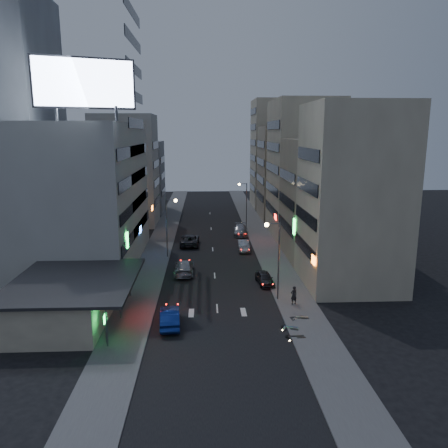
{
  "coord_description": "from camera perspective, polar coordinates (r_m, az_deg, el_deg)",
  "views": [
    {
      "loc": [
        -1.15,
        -36.05,
        16.93
      ],
      "look_at": [
        1.26,
        17.01,
        5.7
      ],
      "focal_mm": 35.0,
      "sensor_mm": 36.0,
      "label": 1
    }
  ],
  "objects": [
    {
      "name": "street_lamp_right_near",
      "position": [
        44.17,
        6.69,
        -3.32
      ],
      "size": [
        1.6,
        0.44,
        8.02
      ],
      "color": "#595B60",
      "rests_on": "sidewalk_right"
    },
    {
      "name": "food_court",
      "position": [
        42.82,
        -20.02,
        -9.24
      ],
      "size": [
        11.0,
        13.0,
        3.88
      ],
      "color": "#C0B496",
      "rests_on": "ground"
    },
    {
      "name": "sidewalk_right",
      "position": [
        68.78,
        5.13,
        -2.3
      ],
      "size": [
        4.0,
        120.0,
        0.12
      ],
      "primitive_type": "cube",
      "color": "#4C4C4F",
      "rests_on": "ground"
    },
    {
      "name": "far_left_a",
      "position": [
        82.6,
        -12.69,
        6.84
      ],
      "size": [
        11.0,
        10.0,
        20.0
      ],
      "primitive_type": "cube",
      "color": "#A5A5A0",
      "rests_on": "ground"
    },
    {
      "name": "street_lamp_left",
      "position": [
        59.38,
        -7.15,
        0.62
      ],
      "size": [
        1.6,
        0.44,
        8.02
      ],
      "color": "#595B60",
      "rests_on": "sidewalk_left"
    },
    {
      "name": "shophouse_mid",
      "position": [
        61.04,
        13.27,
        3.21
      ],
      "size": [
        11.0,
        12.0,
        16.0
      ],
      "primitive_type": "cube",
      "color": "gray",
      "rests_on": "ground"
    },
    {
      "name": "parked_car_right_near",
      "position": [
        49.98,
        5.34,
        -7.07
      ],
      "size": [
        2.04,
        4.21,
        1.39
      ],
      "primitive_type": "imported",
      "rotation": [
        0.0,
        0.0,
        0.1
      ],
      "color": "#2B2B31",
      "rests_on": "ground"
    },
    {
      "name": "parked_car_right_far",
      "position": [
        73.15,
        2.17,
        -0.79
      ],
      "size": [
        2.62,
        5.76,
        1.64
      ],
      "primitive_type": "imported",
      "rotation": [
        0.0,
        0.0,
        -0.06
      ],
      "color": "gray",
      "rests_on": "ground"
    },
    {
      "name": "shophouse_far",
      "position": [
        73.1,
        10.25,
        7.1
      ],
      "size": [
        10.0,
        14.0,
        22.0
      ],
      "primitive_type": "cube",
      "color": "#C0B496",
      "rests_on": "ground"
    },
    {
      "name": "person",
      "position": [
        44.4,
        9.1,
        -9.17
      ],
      "size": [
        0.79,
        0.66,
        1.86
      ],
      "primitive_type": "imported",
      "rotation": [
        0.0,
        0.0,
        3.51
      ],
      "color": "black",
      "rests_on": "sidewalk_right"
    },
    {
      "name": "road_car_silver",
      "position": [
        53.45,
        -5.23,
        -5.64
      ],
      "size": [
        2.33,
        5.71,
        1.66
      ],
      "primitive_type": "imported",
      "rotation": [
        0.0,
        0.0,
        3.14
      ],
      "color": "#999BA1",
      "rests_on": "ground"
    },
    {
      "name": "far_left_b",
      "position": [
        95.68,
        -11.58,
        6.05
      ],
      "size": [
        12.0,
        10.0,
        15.0
      ],
      "primitive_type": "cube",
      "color": "gray",
      "rests_on": "ground"
    },
    {
      "name": "parked_car_right_mid",
      "position": [
        63.45,
        2.57,
        -2.86
      ],
      "size": [
        1.61,
        4.47,
        1.47
      ],
      "primitive_type": "imported",
      "rotation": [
        0.0,
        0.0,
        -0.01
      ],
      "color": "#ACAEB5",
      "rests_on": "ground"
    },
    {
      "name": "grey_tower",
      "position": [
        64.06,
        -25.92,
        10.83
      ],
      "size": [
        10.0,
        14.0,
        34.0
      ],
      "primitive_type": "cube",
      "color": "gray",
      "rests_on": "ground"
    },
    {
      "name": "sidewalk_left",
      "position": [
        68.51,
        -8.27,
        -2.44
      ],
      "size": [
        4.0,
        120.0,
        0.12
      ],
      "primitive_type": "cube",
      "color": "#4C4C4F",
      "rests_on": "ground"
    },
    {
      "name": "road_car_blue",
      "position": [
        39.96,
        -7.1,
        -11.96
      ],
      "size": [
        2.08,
        4.99,
        1.61
      ],
      "primitive_type": "imported",
      "rotation": [
        0.0,
        0.0,
        3.22
      ],
      "color": "navy",
      "rests_on": "ground"
    },
    {
      "name": "scooter_black_a",
      "position": [
        38.35,
        10.41,
        -13.28
      ],
      "size": [
        0.77,
        2.0,
        1.2
      ],
      "primitive_type": null,
      "rotation": [
        0.0,
        0.0,
        1.63
      ],
      "color": "black",
      "rests_on": "sidewalk_right"
    },
    {
      "name": "scooter_black_b",
      "position": [
        42.0,
        10.22,
        -10.98
      ],
      "size": [
        1.02,
        2.0,
        1.17
      ],
      "primitive_type": null,
      "rotation": [
        0.0,
        0.0,
        1.78
      ],
      "color": "black",
      "rests_on": "sidewalk_right"
    },
    {
      "name": "far_right_b",
      "position": [
        101.62,
        7.21,
        9.07
      ],
      "size": [
        12.0,
        12.0,
        24.0
      ],
      "primitive_type": "cube",
      "color": "#C0B496",
      "rests_on": "ground"
    },
    {
      "name": "scooter_silver_a",
      "position": [
        39.52,
        9.75,
        -12.5
      ],
      "size": [
        1.16,
        1.98,
        1.15
      ],
      "primitive_type": null,
      "rotation": [
        0.0,
        0.0,
        1.26
      ],
      "color": "gray",
      "rests_on": "sidewalk_right"
    },
    {
      "name": "far_right_a",
      "position": [
        88.0,
        8.37,
        6.65
      ],
      "size": [
        11.0,
        12.0,
        18.0
      ],
      "primitive_type": "cube",
      "color": "gray",
      "rests_on": "ground"
    },
    {
      "name": "scooter_silver_b",
      "position": [
        41.89,
        10.96,
        -11.05
      ],
      "size": [
        0.87,
        2.04,
        1.21
      ],
      "primitive_type": null,
      "rotation": [
        0.0,
        0.0,
        1.46
      ],
      "color": "silver",
      "rests_on": "sidewalk_right"
    },
    {
      "name": "parked_car_left",
      "position": [
        66.59,
        -4.49,
        -2.09
      ],
      "size": [
        2.87,
        6.01,
        1.66
      ],
      "primitive_type": "imported",
      "rotation": [
        0.0,
        0.0,
        3.12
      ],
      "color": "#29292E",
      "rests_on": "ground"
    },
    {
      "name": "ground",
      "position": [
        39.84,
        -0.72,
        -13.21
      ],
      "size": [
        180.0,
        180.0,
        0.0
      ],
      "primitive_type": "plane",
      "color": "black",
      "rests_on": "ground"
    },
    {
      "name": "billboard",
      "position": [
        47.75,
        -17.76,
        17.09
      ],
      "size": [
        9.52,
        3.75,
        6.2
      ],
      "rotation": [
        0.0,
        0.0,
        0.35
      ],
      "color": "#595B60",
      "rests_on": "white_building"
    },
    {
      "name": "shophouse_near",
      "position": [
        49.75,
        16.39,
        3.45
      ],
      "size": [
        10.0,
        11.0,
        20.0
      ],
      "primitive_type": "cube",
      "color": "#C0B496",
      "rests_on": "ground"
    },
    {
      "name": "street_lamp_right_far",
      "position": [
        77.24,
        2.67,
        3.32
      ],
      "size": [
        1.6,
        0.44,
        8.02
      ],
      "color": "#595B60",
      "rests_on": "sidewalk_right"
    },
    {
      "name": "white_building",
      "position": [
        58.78,
        -18.26,
        3.59
      ],
      "size": [
        14.0,
        24.0,
        18.0
      ],
      "primitive_type": "cube",
      "color": "#A5A5A0",
      "rests_on": "ground"
    },
    {
      "name": "scooter_blue",
      "position": [
        39.67,
        9.68,
        -12.42
      ],
      "size": [
        1.11,
        1.93,
        1.12
      ],
      "primitive_type": null,
      "rotation": [
        0.0,
        0.0,
        1.28
      ],
      "color": "navy",
      "rests_on": "sidewalk_right"
    }
  ]
}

